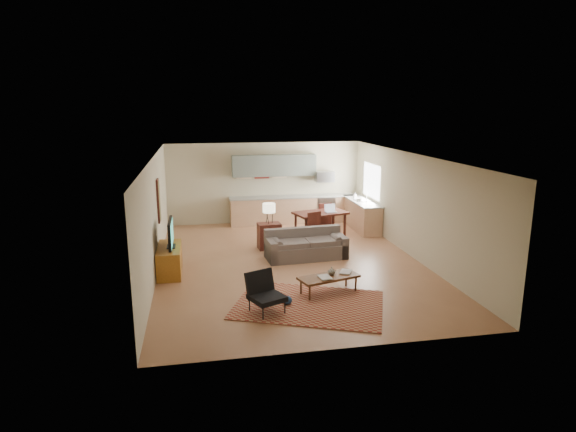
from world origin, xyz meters
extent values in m
plane|color=#976242|center=(0.00, 0.00, 0.00)|extent=(9.00, 9.00, 0.00)
plane|color=white|center=(0.00, 0.00, 2.70)|extent=(9.00, 9.00, 0.00)
plane|color=#BAB293|center=(0.00, 4.50, 1.35)|extent=(6.50, 0.00, 6.50)
plane|color=#BAB293|center=(0.00, -4.50, 1.35)|extent=(6.50, 0.00, 6.50)
plane|color=#BAB293|center=(-3.25, 0.00, 1.35)|extent=(0.00, 9.00, 9.00)
plane|color=#BAB293|center=(3.25, 0.00, 1.35)|extent=(0.00, 9.00, 9.00)
cube|color=#A5A8AD|center=(2.00, 4.18, 0.45)|extent=(0.62, 0.62, 0.90)
cube|color=#A5A8AD|center=(2.00, 4.20, 1.55)|extent=(0.62, 0.40, 0.35)
cube|color=slate|center=(0.30, 4.33, 1.95)|extent=(2.80, 0.34, 0.70)
cube|color=white|center=(3.23, 3.00, 1.55)|extent=(0.02, 1.40, 1.05)
cube|color=maroon|center=(-0.14, -2.67, 0.01)|extent=(3.44, 2.95, 0.02)
imported|color=maroon|center=(0.18, -2.27, 0.40)|extent=(0.31, 0.37, 0.03)
imported|color=navy|center=(0.73, -1.95, 0.40)|extent=(0.48, 0.50, 0.02)
imported|color=black|center=(0.50, -2.07, 0.47)|extent=(0.22, 0.22, 0.17)
imported|color=#F5DFBE|center=(2.83, 3.40, 1.02)|extent=(0.12, 0.12, 0.19)
camera|label=1|loc=(-2.23, -11.42, 3.90)|focal=30.00mm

